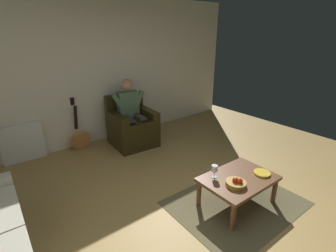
# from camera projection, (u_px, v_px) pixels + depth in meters

# --- Properties ---
(ground_plane) EXTENTS (7.14, 7.14, 0.00)m
(ground_plane) POSITION_uv_depth(u_px,v_px,m) (214.00, 215.00, 2.98)
(ground_plane) COLOR #A48247
(wall_back) EXTENTS (6.35, 0.06, 2.71)m
(wall_back) POSITION_uv_depth(u_px,v_px,m) (100.00, 71.00, 4.68)
(wall_back) COLOR silver
(wall_back) RESTS_ON ground
(rug) EXTENTS (1.63, 1.27, 0.01)m
(rug) POSITION_uv_depth(u_px,v_px,m) (236.00, 203.00, 3.18)
(rug) COLOR brown
(rug) RESTS_ON ground
(armchair) EXTENTS (0.82, 0.82, 0.94)m
(armchair) POSITION_uv_depth(u_px,v_px,m) (132.00, 127.00, 4.76)
(armchair) COLOR black
(armchair) RESTS_ON ground
(person_seated) EXTENTS (0.66, 0.58, 1.25)m
(person_seated) POSITION_uv_depth(u_px,v_px,m) (131.00, 110.00, 4.64)
(person_seated) COLOR #4A674C
(person_seated) RESTS_ON ground
(coffee_table) EXTENTS (0.92, 0.66, 0.38)m
(coffee_table) POSITION_uv_depth(u_px,v_px,m) (238.00, 181.00, 3.06)
(coffee_table) COLOR brown
(coffee_table) RESTS_ON ground
(guitar) EXTENTS (0.36, 0.30, 0.96)m
(guitar) POSITION_uv_depth(u_px,v_px,m) (80.00, 138.00, 4.59)
(guitar) COLOR #B2763D
(guitar) RESTS_ON ground
(radiator) EXTENTS (0.66, 0.06, 0.65)m
(radiator) POSITION_uv_depth(u_px,v_px,m) (23.00, 143.00, 4.12)
(radiator) COLOR white
(radiator) RESTS_ON ground
(wine_glass_near) EXTENTS (0.08, 0.08, 0.16)m
(wine_glass_near) POSITION_uv_depth(u_px,v_px,m) (215.00, 169.00, 3.01)
(wine_glass_near) COLOR silver
(wine_glass_near) RESTS_ON coffee_table
(fruit_bowl) EXTENTS (0.24, 0.24, 0.11)m
(fruit_bowl) POSITION_uv_depth(u_px,v_px,m) (236.00, 183.00, 2.88)
(fruit_bowl) COLOR olive
(fruit_bowl) RESTS_ON coffee_table
(decorative_dish) EXTENTS (0.20, 0.20, 0.02)m
(decorative_dish) POSITION_uv_depth(u_px,v_px,m) (262.00, 173.00, 3.12)
(decorative_dish) COLOR gold
(decorative_dish) RESTS_ON coffee_table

